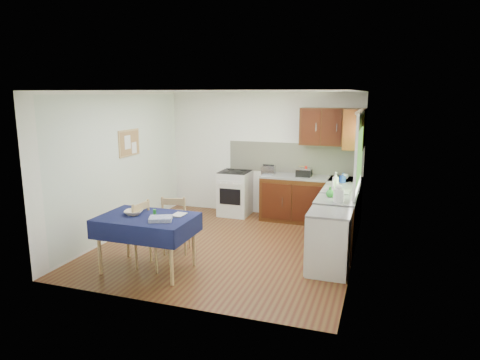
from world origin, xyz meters
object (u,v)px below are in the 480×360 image
(dish_rack, at_px, (335,191))
(chair_near, at_px, (150,233))
(toaster, at_px, (268,170))
(chair_far, at_px, (176,222))
(dining_table, at_px, (147,224))
(kettle, at_px, (339,194))
(sandwich_press, at_px, (304,172))

(dish_rack, bearing_deg, chair_near, -138.97)
(toaster, bearing_deg, chair_far, -126.03)
(chair_near, bearing_deg, dining_table, -160.06)
(toaster, distance_m, kettle, 2.33)
(chair_near, distance_m, dish_rack, 3.00)
(sandwich_press, relative_size, dish_rack, 0.63)
(dish_rack, bearing_deg, sandwich_press, 126.36)
(chair_near, bearing_deg, chair_far, -3.33)
(dining_table, bearing_deg, chair_far, 66.34)
(dining_table, height_order, kettle, kettle)
(dish_rack, distance_m, kettle, 0.65)
(chair_far, height_order, chair_near, chair_near)
(chair_far, distance_m, dish_rack, 2.60)
(chair_far, bearing_deg, dining_table, 70.64)
(chair_far, relative_size, toaster, 3.56)
(dining_table, distance_m, kettle, 2.79)
(kettle, bearing_deg, chair_far, -168.09)
(dish_rack, bearing_deg, kettle, -75.00)
(toaster, xyz_separation_m, kettle, (1.54, -1.76, 0.02))
(chair_far, relative_size, dish_rack, 2.06)
(chair_far, height_order, dish_rack, dish_rack)
(chair_far, xyz_separation_m, kettle, (2.41, 0.51, 0.52))
(sandwich_press, bearing_deg, chair_far, -108.96)
(dish_rack, relative_size, kettle, 1.72)
(sandwich_press, height_order, dish_rack, dish_rack)
(dining_table, relative_size, kettle, 4.98)
(chair_near, relative_size, dish_rack, 2.11)
(chair_near, distance_m, kettle, 2.80)
(kettle, bearing_deg, sandwich_press, 115.00)
(chair_near, xyz_separation_m, toaster, (0.97, 2.89, 0.49))
(sandwich_press, bearing_deg, kettle, -49.74)
(dining_table, xyz_separation_m, dish_rack, (2.36, 1.88, 0.24))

